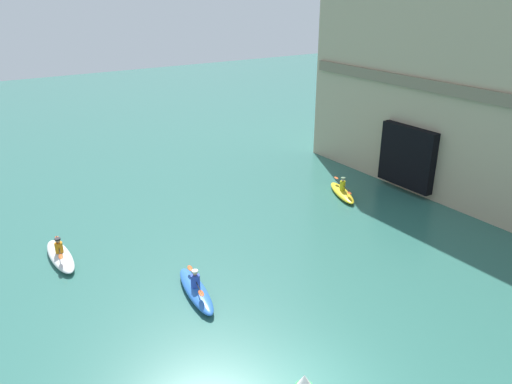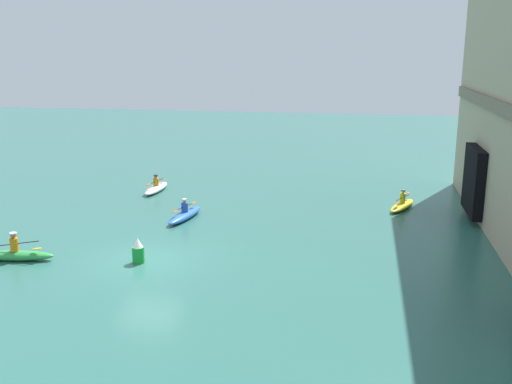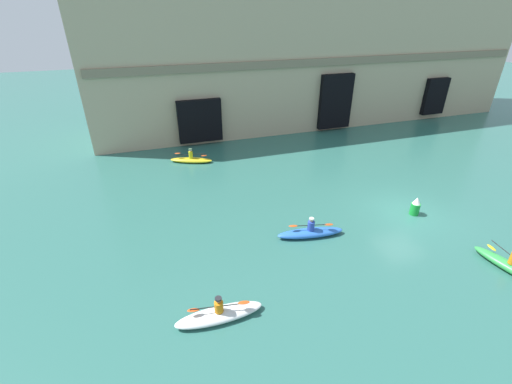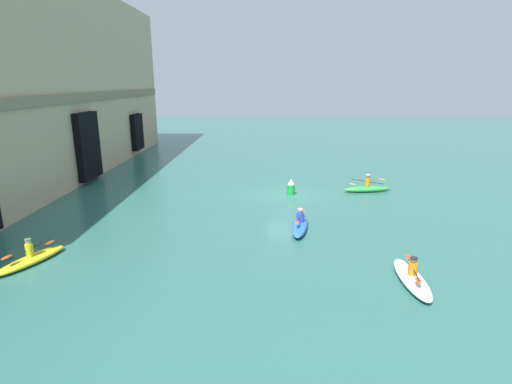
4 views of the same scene
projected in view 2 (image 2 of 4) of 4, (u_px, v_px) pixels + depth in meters
ground_plane at (148, 261)px, 23.52m from camera, size 120.00×120.00×0.00m
kayak_blue at (185, 215)px, 29.33m from camera, size 3.43×1.23×1.07m
kayak_yellow at (402, 205)px, 31.30m from camera, size 3.13×1.85×1.06m
kayak_green at (15, 254)px, 23.49m from camera, size 1.15×3.27×1.19m
kayak_white at (156, 188)px, 35.20m from camera, size 3.27×0.82×1.03m
marker_buoy at (138, 251)px, 23.17m from camera, size 0.49×0.49×1.05m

